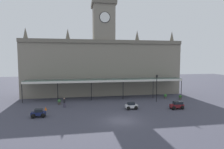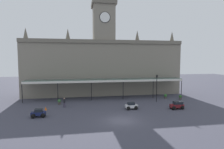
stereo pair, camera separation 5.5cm
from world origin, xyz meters
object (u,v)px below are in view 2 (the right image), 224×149
object	(u,v)px
victorian_lamppost	(157,85)
traffic_cone	(46,108)
car_white_sedan	(131,106)
planter_by_canopy	(180,97)
pedestrian_beside_cars	(64,102)
car_navy_sedan	(38,114)
planter_near_kerb	(59,102)
planter_forecourt_centre	(165,96)
car_maroon_estate	(177,106)

from	to	relation	value
victorian_lamppost	traffic_cone	xyz separation A→B (m)	(-20.53, -2.59, -3.05)
car_white_sedan	planter_by_canopy	distance (m)	13.28
pedestrian_beside_cars	traffic_cone	bearing A→B (deg)	-154.20
car_navy_sedan	planter_near_kerb	xyz separation A→B (m)	(2.14, 7.24, -0.01)
car_navy_sedan	traffic_cone	size ratio (longest dim) A/B	3.77
planter_forecourt_centre	pedestrian_beside_cars	bearing A→B (deg)	-169.95
victorian_lamppost	planter_forecourt_centre	size ratio (longest dim) A/B	5.64
car_navy_sedan	traffic_cone	bearing A→B (deg)	84.47
victorian_lamppost	planter_near_kerb	world-z (taller)	victorian_lamppost
car_maroon_estate	planter_by_canopy	world-z (taller)	car_maroon_estate
victorian_lamppost	traffic_cone	size ratio (longest dim) A/B	9.61
pedestrian_beside_cars	victorian_lamppost	xyz separation A→B (m)	(17.62, 1.19, 2.42)
car_maroon_estate	victorian_lamppost	distance (m)	6.34
car_white_sedan	victorian_lamppost	distance (m)	8.24
pedestrian_beside_cars	planter_by_canopy	world-z (taller)	pedestrian_beside_cars
car_maroon_estate	pedestrian_beside_cars	world-z (taller)	pedestrian_beside_cars
victorian_lamppost	car_navy_sedan	bearing A→B (deg)	-163.43
car_maroon_estate	traffic_cone	size ratio (longest dim) A/B	4.00
car_white_sedan	pedestrian_beside_cars	world-z (taller)	pedestrian_beside_cars
planter_by_canopy	car_white_sedan	bearing A→B (deg)	-155.65
car_maroon_estate	car_navy_sedan	xyz separation A→B (m)	(-22.18, -0.66, -0.06)
car_navy_sedan	traffic_cone	world-z (taller)	car_navy_sedan
pedestrian_beside_cars	planter_forecourt_centre	size ratio (longest dim) A/B	1.74
car_white_sedan	planter_forecourt_centre	distance (m)	11.72
car_white_sedan	planter_forecourt_centre	size ratio (longest dim) A/B	2.18
car_navy_sedan	planter_near_kerb	world-z (taller)	car_navy_sedan
victorian_lamppost	planter_by_canopy	distance (m)	6.49
car_maroon_estate	traffic_cone	world-z (taller)	car_maroon_estate
car_navy_sedan	planter_forecourt_centre	world-z (taller)	car_navy_sedan
car_navy_sedan	pedestrian_beside_cars	xyz separation A→B (m)	(3.25, 5.02, 0.41)
car_maroon_estate	planter_forecourt_centre	world-z (taller)	car_maroon_estate
planter_by_canopy	planter_near_kerb	bearing A→B (deg)	-179.92
planter_by_canopy	victorian_lamppost	bearing A→B (deg)	-169.51
car_white_sedan	pedestrian_beside_cars	bearing A→B (deg)	164.03
car_white_sedan	planter_forecourt_centre	bearing A→B (deg)	36.06
car_maroon_estate	planter_near_kerb	xyz separation A→B (m)	(-20.05, 6.58, -0.07)
car_maroon_estate	planter_forecourt_centre	xyz separation A→B (m)	(1.81, 8.04, -0.07)
pedestrian_beside_cars	victorian_lamppost	world-z (taller)	victorian_lamppost
car_navy_sedan	pedestrian_beside_cars	world-z (taller)	pedestrian_beside_cars
victorian_lamppost	planter_forecourt_centre	xyz separation A→B (m)	(3.12, 2.49, -2.84)
car_navy_sedan	traffic_cone	distance (m)	3.64
car_maroon_estate	car_navy_sedan	bearing A→B (deg)	-178.29
car_white_sedan	planter_near_kerb	world-z (taller)	car_white_sedan
planter_by_canopy	pedestrian_beside_cars	bearing A→B (deg)	-174.49
planter_by_canopy	planter_near_kerb	distance (m)	24.48
victorian_lamppost	planter_by_canopy	size ratio (longest dim) A/B	5.64
car_white_sedan	car_maroon_estate	xyz separation A→B (m)	(7.67, -1.14, 0.06)
pedestrian_beside_cars	car_maroon_estate	bearing A→B (deg)	-12.97
car_maroon_estate	planter_near_kerb	size ratio (longest dim) A/B	2.35
planter_forecourt_centre	car_maroon_estate	bearing A→B (deg)	-102.69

